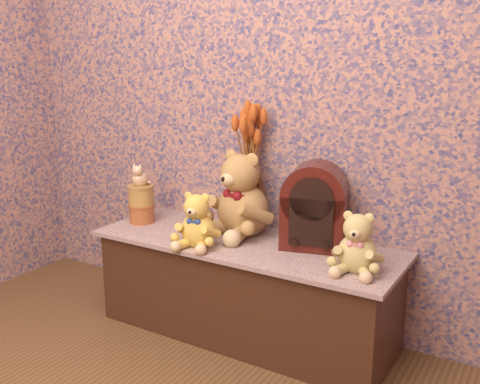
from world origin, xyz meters
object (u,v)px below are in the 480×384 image
(cathedral_radio, at_px, (315,205))
(ceramic_vase, at_px, (250,211))
(teddy_small, at_px, (358,239))
(cat_figurine, at_px, (140,174))
(teddy_medium, at_px, (198,217))
(biscuit_tin_lower, at_px, (142,213))
(teddy_large, at_px, (243,190))

(cathedral_radio, relative_size, ceramic_vase, 2.08)
(teddy_small, relative_size, cathedral_radio, 0.68)
(ceramic_vase, relative_size, cat_figurine, 1.51)
(teddy_medium, xyz_separation_m, ceramic_vase, (0.08, 0.31, -0.04))
(biscuit_tin_lower, bearing_deg, ceramic_vase, 18.54)
(teddy_large, distance_m, ceramic_vase, 0.13)
(cathedral_radio, xyz_separation_m, ceramic_vase, (-0.36, 0.06, -0.10))
(cathedral_radio, xyz_separation_m, cat_figurine, (-0.89, -0.11, 0.06))
(cathedral_radio, bearing_deg, teddy_small, -48.72)
(teddy_small, height_order, biscuit_tin_lower, teddy_small)
(teddy_large, height_order, teddy_small, teddy_large)
(teddy_small, xyz_separation_m, cathedral_radio, (-0.26, 0.17, 0.06))
(cathedral_radio, bearing_deg, biscuit_tin_lower, 171.78)
(teddy_medium, height_order, teddy_small, teddy_medium)
(cat_figurine, bearing_deg, cathedral_radio, -11.07)
(teddy_large, relative_size, ceramic_vase, 2.33)
(teddy_medium, xyz_separation_m, cat_figurine, (-0.44, 0.13, 0.12))
(cat_figurine, bearing_deg, ceramic_vase, 0.26)
(teddy_large, bearing_deg, teddy_small, -2.62)
(teddy_medium, bearing_deg, biscuit_tin_lower, 152.28)
(biscuit_tin_lower, height_order, cat_figurine, cat_figurine)
(teddy_large, bearing_deg, ceramic_vase, 100.44)
(teddy_small, distance_m, ceramic_vase, 0.66)
(ceramic_vase, bearing_deg, cathedral_radio, -10.01)
(teddy_small, distance_m, cathedral_radio, 0.31)
(teddy_large, xyz_separation_m, cathedral_radio, (0.36, -0.01, -0.02))
(teddy_medium, height_order, ceramic_vase, teddy_medium)
(biscuit_tin_lower, bearing_deg, teddy_medium, -16.95)
(cat_figurine, bearing_deg, teddy_medium, -35.23)
(cathedral_radio, height_order, cat_figurine, cathedral_radio)
(ceramic_vase, distance_m, cat_figurine, 0.58)
(teddy_small, bearing_deg, cathedral_radio, 140.05)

